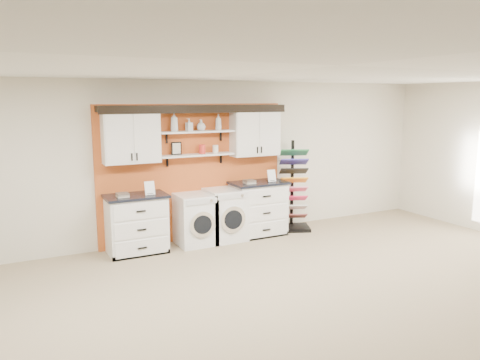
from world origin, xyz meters
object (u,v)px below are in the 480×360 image
washer (195,219)px  base_cabinet_right (258,208)px  base_cabinet_left (137,224)px  sample_rack (293,202)px  dryer (225,214)px

washer → base_cabinet_right: bearing=0.2°
base_cabinet_left → sample_rack: (3.04, 0.03, 0.06)m
base_cabinet_right → sample_rack: size_ratio=0.60×
base_cabinet_left → washer: 1.01m
base_cabinet_right → dryer: 0.68m
base_cabinet_right → washer: base_cabinet_right is taller
sample_rack → dryer: bearing=-154.7°
washer → dryer: bearing=0.0°
sample_rack → base_cabinet_left: bearing=-155.5°
base_cabinet_left → dryer: size_ratio=1.07×
base_cabinet_left → sample_rack: size_ratio=0.58×
base_cabinet_right → dryer: size_ratio=1.11×
base_cabinet_right → washer: bearing=-179.8°
base_cabinet_right → sample_rack: 0.78m
washer → base_cabinet_left: bearing=179.8°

